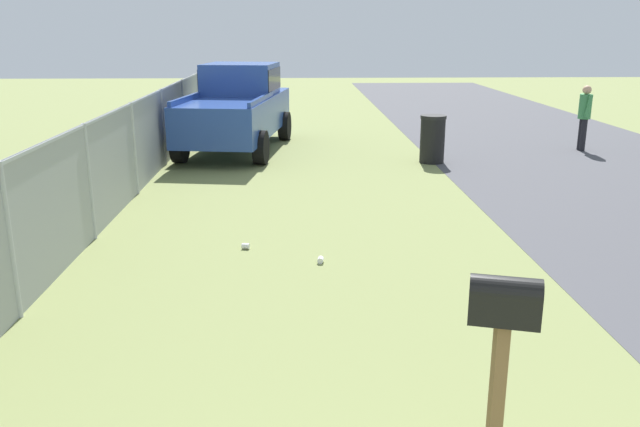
# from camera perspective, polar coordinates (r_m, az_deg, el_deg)

# --- Properties ---
(mailbox) EXTENTS (0.32, 0.49, 1.40)m
(mailbox) POSITION_cam_1_polar(r_m,az_deg,el_deg) (4.46, 15.78, -8.81)
(mailbox) COLOR brown
(mailbox) RESTS_ON ground
(pickup_truck) EXTENTS (5.30, 2.68, 2.09)m
(pickup_truck) POSITION_cam_1_polar(r_m,az_deg,el_deg) (16.47, -7.23, 9.42)
(pickup_truck) COLOR #284793
(pickup_truck) RESTS_ON ground
(trash_bin) EXTENTS (0.58, 0.58, 1.07)m
(trash_bin) POSITION_cam_1_polar(r_m,az_deg,el_deg) (14.92, 9.83, 6.46)
(trash_bin) COLOR black
(trash_bin) RESTS_ON ground
(pedestrian) EXTENTS (0.49, 0.30, 1.60)m
(pedestrian) POSITION_cam_1_polar(r_m,az_deg,el_deg) (17.39, 22.17, 8.13)
(pedestrian) COLOR black
(pedestrian) RESTS_ON ground
(fence_section) EXTENTS (18.71, 0.07, 1.67)m
(fence_section) POSITION_cam_1_polar(r_m,az_deg,el_deg) (10.99, -17.60, 4.56)
(fence_section) COLOR #9EA3A8
(fence_section) RESTS_ON ground
(litter_cup_far_scatter) EXTENTS (0.10, 0.11, 0.08)m
(litter_cup_far_scatter) POSITION_cam_1_polar(r_m,az_deg,el_deg) (9.03, -6.54, -2.86)
(litter_cup_far_scatter) COLOR white
(litter_cup_far_scatter) RESTS_ON ground
(litter_cup_by_mailbox) EXTENTS (0.11, 0.09, 0.08)m
(litter_cup_by_mailbox) POSITION_cam_1_polar(r_m,az_deg,el_deg) (8.45, 0.05, -4.09)
(litter_cup_by_mailbox) COLOR white
(litter_cup_by_mailbox) RESTS_ON ground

